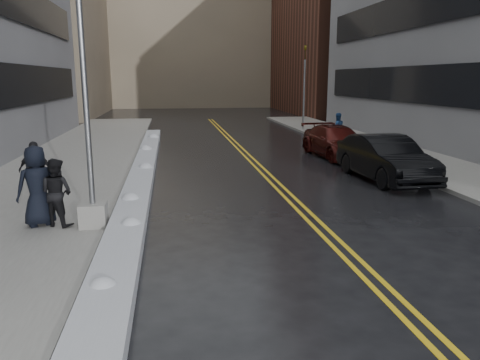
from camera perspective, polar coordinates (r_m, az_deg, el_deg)
name	(u,v)px	position (r m, az deg, el deg)	size (l,w,h in m)	color
ground	(233,253)	(10.60, -0.86, -8.86)	(160.00, 160.00, 0.00)	black
sidewalk_west	(63,171)	(20.64, -20.77, 1.01)	(5.50, 50.00, 0.15)	gray
sidewalk_east	(419,161)	(23.11, 20.95, 2.13)	(4.00, 50.00, 0.15)	gray
lane_line_left	(256,167)	(20.50, 1.93, 1.54)	(0.12, 50.00, 0.01)	gold
lane_line_right	(262,167)	(20.55, 2.76, 1.56)	(0.12, 50.00, 0.01)	gold
snow_ridge	(142,176)	(18.21, -11.92, 0.44)	(0.90, 30.00, 0.34)	#B9BBC3
building_west_far	(30,28)	(55.88, -24.23, 16.57)	(14.00, 22.00, 18.00)	gray
building_far	(191,27)	(70.25, -6.04, 18.09)	(36.00, 16.00, 22.00)	gray
lamppost	(88,133)	(12.04, -18.06, 5.53)	(0.65, 0.65, 7.62)	gray
fire_hydrant	(399,152)	(22.56, 18.83, 3.28)	(0.26, 0.26, 0.73)	maroon
traffic_signal	(304,84)	(35.20, 7.85, 11.49)	(0.16, 0.20, 6.00)	gray
pedestrian_b	(57,192)	(12.65, -21.46, -1.41)	(0.84, 0.66, 1.74)	black
pedestrian_c	(37,186)	(12.80, -23.47, -0.68)	(1.01, 0.65, 2.06)	black
pedestrian_d	(36,171)	(15.66, -23.62, 1.05)	(1.06, 0.44, 1.81)	black
pedestrian_east	(337,128)	(27.63, 11.77, 6.21)	(0.85, 0.66, 1.74)	navy
car_black	(385,158)	(18.58, 17.30, 2.54)	(1.82, 5.21, 1.72)	black
car_maroon	(336,142)	(23.67, 11.67, 4.61)	(2.14, 5.28, 1.53)	#3B0C09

